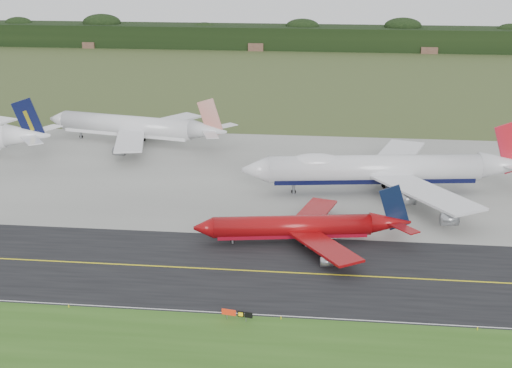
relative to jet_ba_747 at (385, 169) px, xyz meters
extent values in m
plane|color=#3D4A22|center=(-24.79, -40.63, -5.81)|extent=(600.00, 600.00, 0.00)
cube|color=black|center=(-24.79, -44.63, -5.80)|extent=(400.00, 32.00, 0.02)
cube|color=gray|center=(-24.79, 10.37, -5.80)|extent=(400.00, 78.00, 0.01)
cube|color=yellow|center=(-24.79, -44.63, -5.78)|extent=(400.00, 0.40, 0.00)
cube|color=silver|center=(-24.79, -60.13, -5.78)|extent=(400.00, 0.25, 0.00)
cube|color=black|center=(-24.79, 234.37, 0.19)|extent=(700.00, 24.00, 12.00)
cylinder|color=silver|center=(-2.42, -0.36, 0.18)|extent=(49.10, 13.29, 6.19)
cube|color=black|center=(-2.42, -0.36, -1.83)|extent=(46.46, 11.40, 2.17)
cone|color=silver|center=(-29.53, -4.39, 0.18)|extent=(6.93, 7.02, 6.19)
cone|color=silver|center=(28.03, 4.17, 0.65)|extent=(13.63, 8.01, 6.19)
ellipsoid|color=silver|center=(-15.92, -2.37, 1.88)|extent=(13.26, 7.06, 3.94)
cube|color=silver|center=(7.97, -12.75, -0.90)|extent=(22.54, 27.85, 0.53)
cube|color=silver|center=(3.91, 14.52, -0.90)|extent=(16.28, 28.93, 0.53)
cube|color=red|center=(28.71, 4.27, 4.85)|extent=(8.87, 1.80, 12.82)
cylinder|color=gray|center=(4.13, -12.72, -2.59)|extent=(3.72, 3.07, 2.60)
cylinder|color=gray|center=(0.25, 13.37, -2.59)|extent=(3.72, 3.07, 2.60)
cylinder|color=gray|center=(11.42, -23.75, -2.59)|extent=(3.72, 3.07, 2.60)
cylinder|color=gray|center=(4.01, 26.05, -2.59)|extent=(3.72, 3.07, 2.60)
cylinder|color=black|center=(-20.73, -3.09, -5.25)|extent=(1.18, 0.66, 1.11)
cylinder|color=slate|center=(1.93, -3.15, -3.74)|extent=(0.98, 0.98, 4.14)
cylinder|color=black|center=(1.93, -3.15, -5.25)|extent=(1.18, 0.71, 1.11)
cylinder|color=slate|center=(0.93, 3.58, -3.74)|extent=(0.98, 0.98, 4.14)
cylinder|color=black|center=(0.93, 3.58, -5.25)|extent=(1.18, 0.71, 1.11)
cylinder|color=maroon|center=(-19.37, -31.03, -2.45)|extent=(30.68, 9.06, 4.12)
cube|color=maroon|center=(-19.37, -31.03, -3.79)|extent=(29.01, 7.79, 1.44)
cone|color=maroon|center=(-36.25, -33.84, -2.45)|extent=(4.43, 4.68, 4.12)
cone|color=maroon|center=(-0.41, -27.87, -2.14)|extent=(8.59, 5.38, 4.12)
cube|color=maroon|center=(-12.83, -38.53, -3.17)|extent=(14.11, 17.08, 0.46)
cube|color=maroon|center=(-15.61, -21.82, -3.17)|extent=(9.83, 17.79, 0.46)
cube|color=black|center=(0.16, -27.78, 0.96)|extent=(6.47, 1.39, 9.37)
cylinder|color=gray|center=(-12.47, -42.58, -4.30)|extent=(2.50, 2.07, 1.73)
cylinder|color=gray|center=(-16.58, -17.87, -4.30)|extent=(2.50, 2.07, 1.73)
cylinder|color=black|center=(-30.77, -32.93, -5.44)|extent=(0.79, 0.45, 0.74)
cylinder|color=slate|center=(-16.60, -32.86, -4.75)|extent=(0.66, 0.66, 2.12)
cylinder|color=black|center=(-16.60, -32.86, -5.44)|extent=(0.79, 0.49, 0.74)
cylinder|color=slate|center=(-17.34, -28.40, -4.75)|extent=(0.66, 0.66, 2.12)
cylinder|color=black|center=(-17.34, -28.40, -5.44)|extent=(0.79, 0.49, 0.74)
cone|color=white|center=(-93.39, 18.30, 0.41)|extent=(12.62, 7.24, 6.17)
cube|color=#0B1033|center=(-92.70, 18.37, 4.48)|extent=(8.64, 1.28, 12.44)
cylinder|color=silver|center=(-71.46, 36.05, -0.59)|extent=(40.68, 13.76, 5.61)
cube|color=white|center=(-71.46, 36.05, -2.41)|extent=(38.42, 11.98, 1.96)
cone|color=silver|center=(-93.70, 40.70, -0.59)|extent=(6.09, 6.52, 5.61)
cone|color=silver|center=(-46.48, 30.83, -0.17)|extent=(11.58, 7.67, 5.61)
cube|color=silver|center=(-66.90, 23.28, -1.57)|extent=(12.38, 24.19, 0.50)
cube|color=silver|center=(-62.16, 45.93, -1.57)|extent=(19.70, 22.89, 0.50)
cube|color=#B2210C|center=(-45.86, 30.70, 3.48)|extent=(7.67, 2.02, 11.15)
cylinder|color=gray|center=(-68.36, 17.93, -3.10)|extent=(3.48, 2.93, 2.36)
cylinder|color=gray|center=(-61.36, 51.41, -3.10)|extent=(3.48, 2.93, 2.36)
cylinder|color=black|center=(-86.48, 39.20, -5.31)|extent=(1.08, 0.65, 1.01)
cylinder|color=slate|center=(-68.93, 32.37, -4.04)|extent=(0.93, 0.93, 3.54)
cylinder|color=black|center=(-68.93, 32.37, -5.31)|extent=(1.09, 0.70, 1.01)
cylinder|color=slate|center=(-67.66, 38.41, -4.04)|extent=(0.93, 0.93, 3.54)
cylinder|color=black|center=(-67.66, 38.41, -5.31)|extent=(1.09, 0.70, 1.01)
cylinder|color=slate|center=(-27.51, -61.91, -5.45)|extent=(0.12, 0.12, 0.72)
cylinder|color=slate|center=(-24.47, -62.44, -5.45)|extent=(0.12, 0.12, 0.72)
cube|color=#B2260D|center=(-27.21, -61.97, -4.62)|extent=(2.27, 0.57, 0.93)
cube|color=black|center=(-25.28, -62.30, -4.62)|extent=(1.05, 0.36, 0.93)
cube|color=black|center=(-24.06, -62.51, -4.62)|extent=(1.25, 0.39, 0.93)
cylinder|color=yellow|center=(-53.21, -61.13, -5.56)|extent=(0.16, 0.16, 0.50)
cylinder|color=yellow|center=(-19.18, -61.13, -5.56)|extent=(0.16, 0.16, 0.50)
cylinder|color=yellow|center=(10.49, -61.13, -5.56)|extent=(0.16, 0.16, 0.50)
camera|label=1|loc=(-12.29, -158.56, 49.62)|focal=50.00mm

